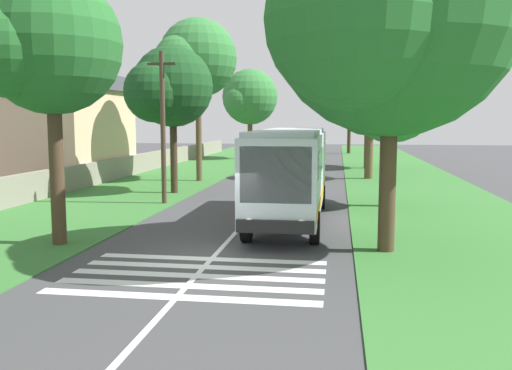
# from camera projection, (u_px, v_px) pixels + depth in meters

# --- Properties ---
(ground) EXTENTS (160.00, 160.00, 0.00)m
(ground) POSITION_uv_depth(u_px,v_px,m) (213.00, 257.00, 16.62)
(ground) COLOR #424244
(grass_verge_left) EXTENTS (120.00, 8.00, 0.04)m
(grass_verge_left) POSITION_uv_depth(u_px,v_px,m) (134.00, 190.00, 32.55)
(grass_verge_left) COLOR #387533
(grass_verge_left) RESTS_ON ground
(grass_verge_right) EXTENTS (120.00, 8.00, 0.04)m
(grass_verge_right) POSITION_uv_depth(u_px,v_px,m) (421.00, 195.00, 30.16)
(grass_verge_right) COLOR #387533
(grass_verge_right) RESTS_ON ground
(centre_line) EXTENTS (110.00, 0.16, 0.01)m
(centre_line) POSITION_uv_depth(u_px,v_px,m) (272.00, 193.00, 31.36)
(centre_line) COLOR silver
(centre_line) RESTS_ON ground
(coach_bus) EXTENTS (11.16, 2.62, 3.73)m
(coach_bus) POSITION_uv_depth(u_px,v_px,m) (291.00, 169.00, 22.17)
(coach_bus) COLOR silver
(coach_bus) RESTS_ON ground
(zebra_crossing) EXTENTS (4.05, 6.80, 0.01)m
(zebra_crossing) POSITION_uv_depth(u_px,v_px,m) (196.00, 276.00, 14.61)
(zebra_crossing) COLOR silver
(zebra_crossing) RESTS_ON ground
(trailing_car_0) EXTENTS (4.30, 1.78, 1.43)m
(trailing_car_0) POSITION_uv_depth(u_px,v_px,m) (270.00, 165.00, 42.82)
(trailing_car_0) COLOR black
(trailing_car_0) RESTS_ON ground
(trailing_car_1) EXTENTS (4.30, 1.78, 1.43)m
(trailing_car_1) POSITION_uv_depth(u_px,v_px,m) (278.00, 158.00, 51.00)
(trailing_car_1) COLOR #B21E1E
(trailing_car_1) RESTS_ON ground
(roadside_tree_left_0) EXTENTS (6.54, 5.18, 10.75)m
(roadside_tree_left_0) POSITION_uv_depth(u_px,v_px,m) (196.00, 61.00, 36.53)
(roadside_tree_left_0) COLOR brown
(roadside_tree_left_0) RESTS_ON grass_verge_left
(roadside_tree_left_1) EXTENTS (5.64, 4.55, 8.15)m
(roadside_tree_left_1) POSITION_uv_depth(u_px,v_px,m) (170.00, 89.00, 30.45)
(roadside_tree_left_1) COLOR #3D2D1E
(roadside_tree_left_1) RESTS_ON grass_verge_left
(roadside_tree_left_2) EXTENTS (6.84, 5.80, 9.40)m
(roadside_tree_left_2) POSITION_uv_depth(u_px,v_px,m) (249.00, 99.00, 58.01)
(roadside_tree_left_2) COLOR brown
(roadside_tree_left_2) RESTS_ON grass_verge_left
(roadside_tree_left_4) EXTENTS (5.48, 4.49, 8.71)m
(roadside_tree_left_4) POSITION_uv_depth(u_px,v_px,m) (50.00, 49.00, 17.64)
(roadside_tree_left_4) COLOR #4C3826
(roadside_tree_left_4) RESTS_ON grass_verge_left
(roadside_tree_right_0) EXTENTS (7.85, 6.28, 9.05)m
(roadside_tree_right_0) POSITION_uv_depth(u_px,v_px,m) (366.00, 101.00, 46.68)
(roadside_tree_right_0) COLOR #4C3826
(roadside_tree_right_0) RESTS_ON grass_verge_right
(roadside_tree_right_1) EXTENTS (7.05, 5.66, 9.35)m
(roadside_tree_right_1) POSITION_uv_depth(u_px,v_px,m) (368.00, 87.00, 38.12)
(roadside_tree_right_1) COLOR brown
(roadside_tree_right_1) RESTS_ON grass_verge_right
(roadside_tree_right_2) EXTENTS (5.59, 4.56, 7.56)m
(roadside_tree_right_2) POSITION_uv_depth(u_px,v_px,m) (390.00, 97.00, 25.80)
(roadside_tree_right_2) COLOR #3D2D1E
(roadside_tree_right_2) RESTS_ON grass_verge_right
(roadside_tree_right_3) EXTENTS (9.13, 7.59, 11.13)m
(roadside_tree_right_3) POSITION_uv_depth(u_px,v_px,m) (385.00, 18.00, 16.55)
(roadside_tree_right_3) COLOR #4C3826
(roadside_tree_right_3) RESTS_ON grass_verge_right
(roadside_tree_right_4) EXTENTS (8.66, 6.99, 12.22)m
(roadside_tree_right_4) POSITION_uv_depth(u_px,v_px,m) (348.00, 84.00, 67.48)
(roadside_tree_right_4) COLOR #3D2D1E
(roadside_tree_right_4) RESTS_ON grass_verge_right
(utility_pole) EXTENTS (0.24, 1.40, 7.35)m
(utility_pole) POSITION_uv_depth(u_px,v_px,m) (163.00, 125.00, 26.75)
(utility_pole) COLOR #473828
(utility_pole) RESTS_ON grass_verge_left
(roadside_wall) EXTENTS (70.00, 0.40, 1.45)m
(roadside_wall) POSITION_uv_depth(u_px,v_px,m) (113.00, 169.00, 37.87)
(roadside_wall) COLOR gray
(roadside_wall) RESTS_ON grass_verge_left
(roadside_building) EXTENTS (10.58, 10.36, 7.14)m
(roadside_building) POSITION_uv_depth(u_px,v_px,m) (42.00, 127.00, 38.05)
(roadside_building) COLOR beige
(roadside_building) RESTS_ON ground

